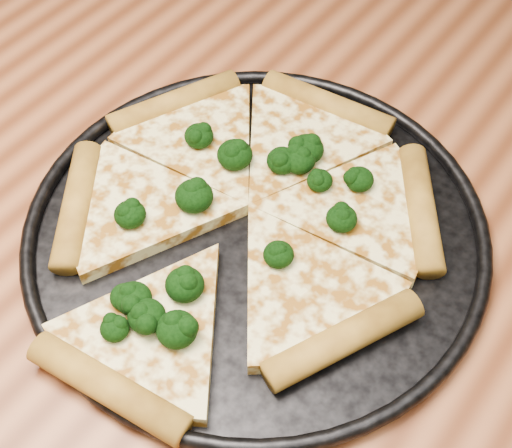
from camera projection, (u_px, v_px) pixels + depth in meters
The scene contains 4 objects.
dining_table at pixel (210, 241), 0.75m from camera, with size 1.20×0.90×0.75m.
pizza_pan at pixel (256, 230), 0.64m from camera, with size 0.40×0.40×0.02m.
pizza at pixel (244, 213), 0.64m from camera, with size 0.35×0.38×0.03m.
broccoli_florets at pixel (227, 219), 0.62m from camera, with size 0.18×0.26×0.02m.
Camera 1 is at (0.30, -0.33, 1.26)m, focal length 52.59 mm.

